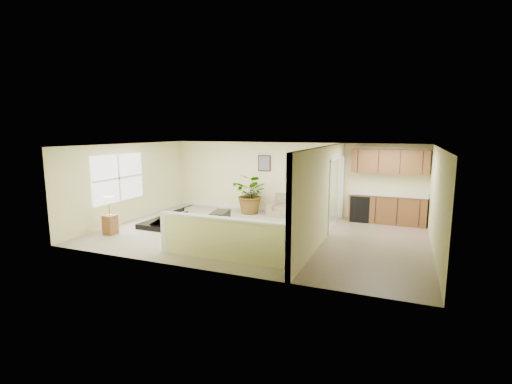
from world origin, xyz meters
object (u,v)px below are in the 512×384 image
at_px(palm_plant, 252,194).
at_px(small_plant, 325,215).
at_px(piano_bench, 220,221).
at_px(lamp_stand, 110,218).
at_px(piano, 169,207).
at_px(loveseat, 294,206).
at_px(accent_table, 252,200).

bearing_deg(palm_plant, small_plant, -4.44).
xyz_separation_m(piano_bench, palm_plant, (-0.00, 2.42, 0.41)).
height_order(piano_bench, lamp_stand, lamp_stand).
relative_size(piano, lamp_stand, 1.68).
bearing_deg(piano_bench, loveseat, 58.72).
relative_size(piano_bench, loveseat, 0.48).
distance_m(palm_plant, small_plant, 2.71).
bearing_deg(piano, piano_bench, 5.51).
height_order(piano, small_plant, piano).
relative_size(accent_table, palm_plant, 0.49).
xyz_separation_m(palm_plant, small_plant, (2.66, -0.21, -0.47)).
xyz_separation_m(piano, loveseat, (3.22, 2.66, -0.22)).
bearing_deg(lamp_stand, piano, 54.91).
bearing_deg(piano_bench, palm_plant, 90.10).
relative_size(piano, accent_table, 2.60).
bearing_deg(loveseat, piano, -135.23).
bearing_deg(piano, lamp_stand, -124.16).
height_order(piano, lamp_stand, piano).
xyz_separation_m(piano, palm_plant, (1.67, 2.55, 0.11)).
distance_m(piano, lamp_stand, 1.75).
bearing_deg(loveseat, piano_bench, -116.16).
xyz_separation_m(piano, lamp_stand, (-1.00, -1.42, -0.12)).
xyz_separation_m(piano_bench, accent_table, (-0.07, 2.57, 0.17)).
height_order(loveseat, accent_table, loveseat).
xyz_separation_m(accent_table, small_plant, (2.73, -0.35, -0.22)).
distance_m(loveseat, palm_plant, 1.58).
bearing_deg(piano, palm_plant, 57.69).
bearing_deg(palm_plant, piano, -123.25).
distance_m(accent_table, small_plant, 2.76).
bearing_deg(lamp_stand, accent_table, 57.64).
distance_m(loveseat, accent_table, 1.61).
bearing_deg(lamp_stand, piano_bench, 30.19).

